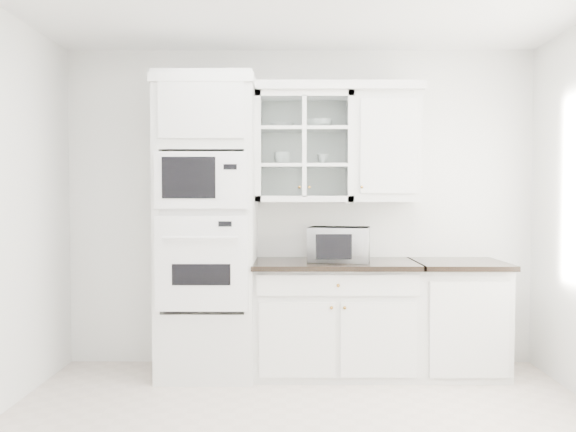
{
  "coord_description": "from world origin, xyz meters",
  "views": [
    {
      "loc": [
        -0.08,
        -3.1,
        1.44
      ],
      "look_at": [
        -0.1,
        1.05,
        1.3
      ],
      "focal_mm": 35.0,
      "sensor_mm": 36.0,
      "label": 1
    }
  ],
  "objects": [
    {
      "name": "countertop_microwave",
      "position": [
        0.32,
        1.44,
        1.06
      ],
      "size": [
        0.54,
        0.48,
        0.28
      ],
      "primitive_type": "imported",
      "rotation": [
        0.0,
        0.0,
        2.95
      ],
      "color": "white",
      "rests_on": "base_cabinet_run"
    },
    {
      "name": "upper_cabinet_glass",
      "position": [
        0.03,
        1.58,
        1.85
      ],
      "size": [
        0.8,
        0.33,
        0.9
      ],
      "color": "silver",
      "rests_on": "room_shell"
    },
    {
      "name": "base_cabinet_run",
      "position": [
        0.28,
        1.45,
        0.46
      ],
      "size": [
        1.32,
        0.67,
        0.92
      ],
      "color": "silver",
      "rests_on": "ground"
    },
    {
      "name": "oven_column",
      "position": [
        -0.75,
        1.42,
        1.2
      ],
      "size": [
        0.76,
        0.68,
        2.4
      ],
      "color": "silver",
      "rests_on": "ground"
    },
    {
      "name": "bowl_b",
      "position": [
        0.16,
        1.58,
        2.04
      ],
      "size": [
        0.26,
        0.26,
        0.07
      ],
      "primitive_type": "imported",
      "rotation": [
        0.0,
        0.0,
        -0.18
      ],
      "color": "white",
      "rests_on": "upper_cabinet_glass"
    },
    {
      "name": "crown_molding",
      "position": [
        -0.07,
        1.56,
        2.33
      ],
      "size": [
        2.14,
        0.38,
        0.07
      ],
      "primitive_type": "cube",
      "color": "silver",
      "rests_on": "room_shell"
    },
    {
      "name": "extra_base_cabinet",
      "position": [
        1.28,
        1.45,
        0.46
      ],
      "size": [
        0.72,
        0.67,
        0.92
      ],
      "color": "silver",
      "rests_on": "ground"
    },
    {
      "name": "room_shell",
      "position": [
        0.0,
        0.43,
        1.78
      ],
      "size": [
        4.0,
        3.5,
        2.7
      ],
      "color": "white",
      "rests_on": "ground"
    },
    {
      "name": "cup_a",
      "position": [
        -0.15,
        1.6,
        1.76
      ],
      "size": [
        0.17,
        0.17,
        0.11
      ],
      "primitive_type": "imported",
      "rotation": [
        0.0,
        0.0,
        -0.33
      ],
      "color": "white",
      "rests_on": "upper_cabinet_glass"
    },
    {
      "name": "upper_cabinet_solid",
      "position": [
        0.71,
        1.58,
        1.85
      ],
      "size": [
        0.55,
        0.33,
        0.9
      ],
      "primitive_type": "cube",
      "color": "silver",
      "rests_on": "room_shell"
    },
    {
      "name": "cup_b",
      "position": [
        0.19,
        1.58,
        1.75
      ],
      "size": [
        0.12,
        0.12,
        0.09
      ],
      "primitive_type": "imported",
      "rotation": [
        0.0,
        0.0,
        -0.33
      ],
      "color": "white",
      "rests_on": "upper_cabinet_glass"
    },
    {
      "name": "bowl_a",
      "position": [
        -0.15,
        1.59,
        2.03
      ],
      "size": [
        0.24,
        0.24,
        0.05
      ],
      "primitive_type": "imported",
      "rotation": [
        0.0,
        0.0,
        -0.32
      ],
      "color": "white",
      "rests_on": "upper_cabinet_glass"
    }
  ]
}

